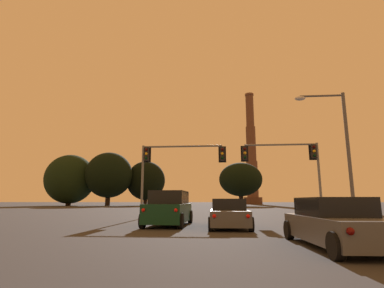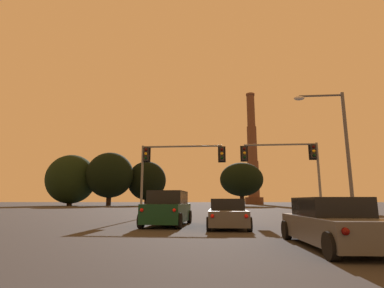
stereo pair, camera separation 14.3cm
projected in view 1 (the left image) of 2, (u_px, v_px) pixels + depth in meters
The scene contains 11 objects.
sedan_center_lane_front at pixel (229, 214), 15.09m from camera, with size 2.01×4.72×1.43m.
suv_left_lane_front at pixel (169, 209), 16.42m from camera, with size 2.23×4.95×1.86m.
sedan_right_lane_second at pixel (336, 224), 8.70m from camera, with size 2.18×4.77×1.43m.
traffic_light_overhead_left at pixel (171, 161), 22.96m from camera, with size 6.62×0.50×5.56m.
traffic_light_overhead_right at pixel (292, 160), 22.61m from camera, with size 5.92×0.50×5.65m.
street_lamp at pixel (339, 141), 17.52m from camera, with size 2.94×0.36×7.72m.
smokestack at pixel (252, 159), 116.29m from camera, with size 6.88×6.88×43.93m.
treeline_far_left at pixel (146, 181), 85.17m from camera, with size 10.93×9.83×12.47m.
treeline_right_mid at pixel (70, 179), 82.99m from camera, with size 13.74×12.37×14.00m.
treeline_center_left at pixel (109, 175), 81.37m from camera, with size 12.72×11.45×14.39m.
treeline_left_mid at pixel (241, 179), 77.19m from camera, with size 11.07×9.96×11.09m.
Camera 1 is at (-0.40, -0.32, 1.32)m, focal length 28.00 mm.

